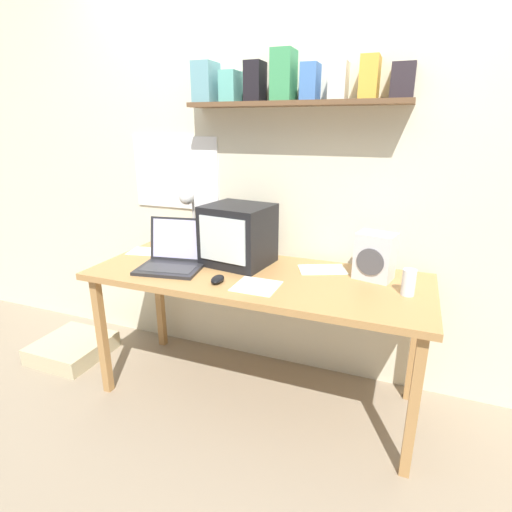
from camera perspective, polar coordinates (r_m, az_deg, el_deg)
The scene contains 13 objects.
ground_plane at distance 2.50m, azimuth 0.00°, elevation -19.05°, with size 12.00×12.00×0.00m, color gray.
back_wall at distance 2.40m, azimuth 3.76°, elevation 13.36°, with size 5.60×0.24×2.60m.
corner_desk at distance 2.15m, azimuth 0.00°, elevation -4.11°, with size 1.80×0.70×0.76m.
crt_monitor at distance 2.24m, azimuth -2.57°, elevation 3.04°, with size 0.39×0.37×0.34m.
laptop at distance 2.26m, azimuth -11.73°, elevation 0.08°, with size 0.38×0.34×0.26m.
desk_lamp at distance 2.44m, azimuth -9.57°, elevation 6.65°, with size 0.11×0.15×0.39m.
juice_glass at distance 1.98m, azimuth 20.95°, elevation -3.73°, with size 0.06×0.06×0.12m.
space_heater at distance 2.11m, azimuth 16.62°, elevation -0.03°, with size 0.21×0.17×0.24m.
computer_mouse at distance 2.02m, azimuth -5.51°, elevation -3.32°, with size 0.07×0.11×0.03m.
loose_paper_near_laptop at distance 2.21m, azimuth 9.48°, elevation -1.91°, with size 0.29×0.25×0.00m.
printed_handout at distance 1.96m, azimuth 0.06°, elevation -4.32°, with size 0.21×0.20×0.00m.
loose_paper_near_monitor at distance 2.59m, azimuth -15.58°, elevation 0.65°, with size 0.21×0.19×0.00m.
floor_cushion at distance 3.08m, azimuth -24.75°, elevation -11.84°, with size 0.44×0.44×0.11m.
Camera 1 is at (0.72, -1.85, 1.51)m, focal length 28.00 mm.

